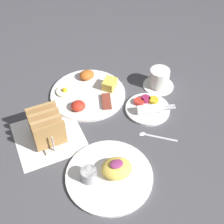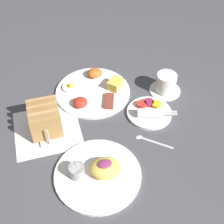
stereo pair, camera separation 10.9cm
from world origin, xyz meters
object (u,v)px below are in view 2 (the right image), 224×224
plate_condiments (150,112)px  coffee_cup (166,84)px  plate_breakfast (94,90)px  toast_rack (45,120)px  plate_foreground (98,173)px

plate_condiments → coffee_cup: coffee_cup is taller
plate_condiments → plate_breakfast: bearing=134.9°
toast_rack → coffee_cup: (0.47, 0.07, -0.02)m
plate_condiments → plate_foreground: size_ratio=0.64×
plate_foreground → coffee_cup: (0.34, 0.30, 0.02)m
plate_foreground → coffee_cup: coffee_cup is taller
plate_foreground → toast_rack: toast_rack is taller
plate_condiments → toast_rack: 0.37m
plate_foreground → toast_rack: size_ratio=1.79×
plate_breakfast → coffee_cup: size_ratio=2.37×
plate_condiments → coffee_cup: size_ratio=1.40×
plate_condiments → toast_rack: bearing=176.1°
plate_breakfast → toast_rack: toast_rack is taller
plate_foreground → plate_condiments: bearing=39.5°
plate_foreground → coffee_cup: bearing=41.0°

